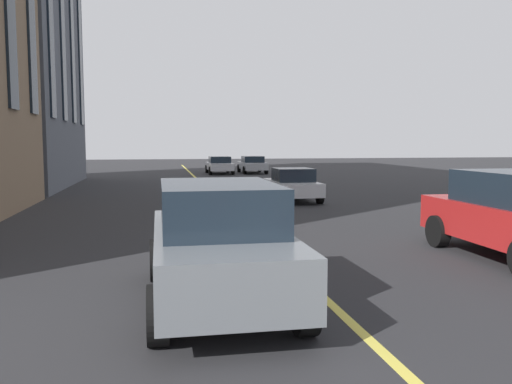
% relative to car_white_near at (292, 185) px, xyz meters
% --- Properties ---
extents(lane_centre_line, '(80.00, 0.16, 0.01)m').
position_rel_car_white_near_xyz_m(lane_centre_line, '(-3.46, 3.02, -0.70)').
color(lane_centre_line, '#D8C64C').
rests_on(lane_centre_line, ground_plane).
extents(car_white_near, '(3.90, 1.89, 1.40)m').
position_rel_car_white_near_xyz_m(car_white_near, '(0.00, 0.00, 0.00)').
color(car_white_near, silver).
rests_on(car_white_near, ground_plane).
extents(car_silver_parked_a, '(4.40, 1.95, 1.37)m').
position_rel_car_white_near_xyz_m(car_silver_parked_a, '(20.20, -1.88, 0.00)').
color(car_silver_parked_a, '#B7BABF').
rests_on(car_silver_parked_a, ground_plane).
extents(car_grey_mid, '(4.70, 2.14, 1.88)m').
position_rel_car_white_near_xyz_m(car_grey_mid, '(-13.77, 4.72, 0.27)').
color(car_grey_mid, slate).
rests_on(car_grey_mid, ground_plane).
extents(car_white_oncoming, '(4.40, 1.95, 1.37)m').
position_rel_car_white_near_xyz_m(car_white_oncoming, '(19.80, 0.82, 0.00)').
color(car_white_oncoming, silver).
rests_on(car_white_oncoming, ground_plane).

